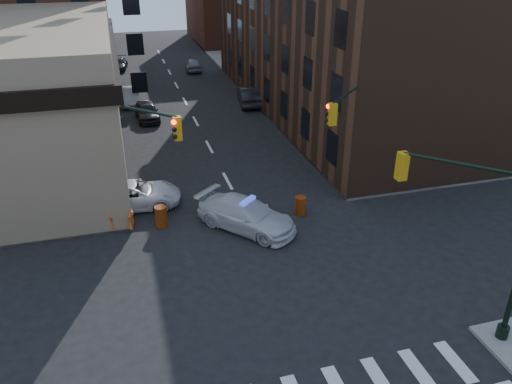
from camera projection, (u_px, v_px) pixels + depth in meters
ground at (277, 273)px, 22.49m from camera, size 140.00×140.00×0.00m
sidewalk_ne at (382, 73)px, 56.16m from camera, size 34.00×54.50×0.15m
commercial_row_ne at (344, 26)px, 41.82m from camera, size 14.00×34.00×14.00m
signal_pole_se at (495, 227)px, 17.12m from camera, size 5.40×5.27×8.00m
signal_pole_nw at (127, 154)px, 23.71m from camera, size 3.58×3.67×8.00m
signal_pole_ne at (352, 131)px, 26.55m from camera, size 3.67×3.58×8.00m
tree_ne_near at (268, 63)px, 45.08m from camera, size 3.00×3.00×4.85m
tree_ne_far at (246, 47)px, 51.96m from camera, size 3.00×3.00×4.85m
police_car at (246, 215)px, 25.65m from camera, size 5.22×5.55×1.58m
pickup at (133, 195)px, 27.80m from camera, size 5.48×2.87×1.47m
parked_car_wnear at (147, 111)px, 41.43m from camera, size 1.95×4.39×1.47m
parked_car_wfar at (130, 96)px, 45.51m from camera, size 1.58×4.41×1.45m
parked_car_wdeep at (118, 64)px, 57.70m from camera, size 2.38×4.66×1.29m
parked_car_enear at (249, 96)px, 45.26m from camera, size 2.40×5.16×1.64m
parked_car_efar at (193, 64)px, 57.20m from camera, size 2.11×4.37×1.44m
pedestrian_a at (96, 197)px, 26.75m from camera, size 0.73×0.51×1.89m
pedestrian_b at (66, 218)px, 25.00m from camera, size 0.99×0.94×1.61m
barrel_road at (300, 206)px, 27.06m from camera, size 0.72×0.72×1.07m
barrel_bank at (161, 216)px, 25.96m from camera, size 0.68×0.68×1.13m
barricade_nw_a at (122, 220)px, 25.54m from camera, size 1.35×0.87×0.94m
barricade_nw_b at (82, 203)px, 27.01m from camera, size 1.43×0.80×1.03m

